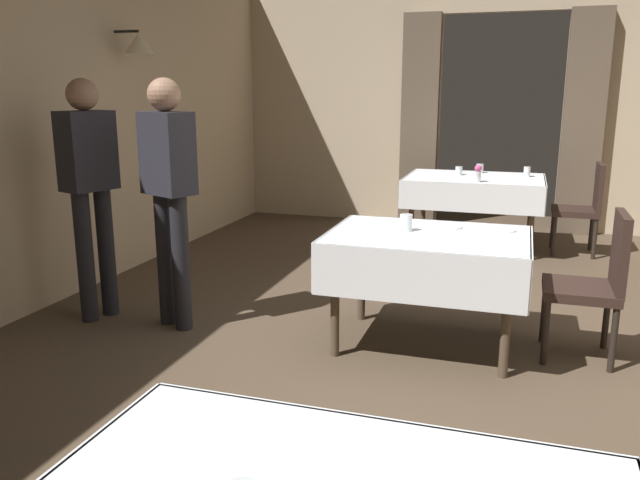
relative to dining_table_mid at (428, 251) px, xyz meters
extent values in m
plane|color=#4C3D2D|center=(0.23, -0.20, -0.64)|extent=(10.08, 10.08, 0.00)
cube|color=tan|center=(-2.97, -0.20, 0.86)|extent=(0.12, 8.40, 3.00)
cylinder|color=black|center=(-2.79, 1.00, 1.48)|extent=(0.24, 0.02, 0.02)
cone|color=beige|center=(-2.67, 1.00, 1.38)|extent=(0.26, 0.26, 0.18)
cube|color=tan|center=(-1.72, 4.00, 0.86)|extent=(2.50, 0.12, 3.00)
cube|color=brown|center=(-0.69, 3.86, 0.61)|extent=(0.44, 0.14, 2.51)
cube|color=brown|center=(1.15, 3.86, 0.61)|extent=(0.44, 0.14, 2.51)
cube|color=white|center=(0.19, -2.37, -0.02)|extent=(1.36, 0.02, 0.26)
cylinder|color=#4C3D2D|center=(-0.51, -0.34, -0.29)|extent=(0.06, 0.06, 0.71)
cylinder|color=#4C3D2D|center=(0.51, -0.34, -0.29)|extent=(0.06, 0.06, 0.71)
cylinder|color=#4C3D2D|center=(-0.51, 0.34, -0.29)|extent=(0.06, 0.06, 0.71)
cylinder|color=#4C3D2D|center=(0.51, 0.34, -0.29)|extent=(0.06, 0.06, 0.71)
cube|color=#4C3D2D|center=(0.00, 0.00, 0.08)|extent=(1.19, 0.85, 0.03)
cube|color=white|center=(0.00, 0.00, 0.10)|extent=(1.25, 0.91, 0.01)
cube|color=white|center=(0.00, -0.45, -0.05)|extent=(1.25, 0.02, 0.32)
cube|color=white|center=(0.00, 0.45, -0.05)|extent=(1.25, 0.02, 0.32)
cube|color=white|center=(-0.62, 0.00, -0.05)|extent=(0.02, 0.91, 0.32)
cube|color=white|center=(0.62, 0.00, -0.05)|extent=(0.02, 0.91, 0.32)
cylinder|color=#4C3D2D|center=(-0.51, 2.44, -0.29)|extent=(0.06, 0.06, 0.71)
cylinder|color=#4C3D2D|center=(0.66, 2.44, -0.29)|extent=(0.06, 0.06, 0.71)
cylinder|color=#4C3D2D|center=(-0.51, 3.25, -0.29)|extent=(0.06, 0.06, 0.71)
cylinder|color=#4C3D2D|center=(0.66, 3.25, -0.29)|extent=(0.06, 0.06, 0.71)
cube|color=#4C3D2D|center=(0.07, 2.85, 0.08)|extent=(1.33, 0.96, 0.03)
cube|color=white|center=(0.07, 2.85, 0.10)|extent=(1.39, 1.02, 0.01)
cube|color=white|center=(0.07, 2.33, -0.03)|extent=(1.39, 0.02, 0.28)
cube|color=white|center=(0.07, 3.36, -0.03)|extent=(1.39, 0.02, 0.28)
cube|color=white|center=(-0.62, 2.85, -0.03)|extent=(0.02, 1.02, 0.28)
cube|color=white|center=(0.77, 2.85, -0.03)|extent=(0.02, 1.02, 0.28)
cylinder|color=black|center=(0.74, -0.08, -0.43)|extent=(0.04, 0.04, 0.42)
cylinder|color=black|center=(0.74, 0.30, -0.43)|extent=(0.04, 0.04, 0.42)
cylinder|color=black|center=(1.12, -0.08, -0.43)|extent=(0.04, 0.04, 0.42)
cylinder|color=black|center=(1.12, 0.30, -0.43)|extent=(0.04, 0.04, 0.42)
cube|color=black|center=(0.93, 0.11, -0.21)|extent=(0.44, 0.44, 0.06)
cube|color=black|center=(1.13, 0.11, 0.05)|extent=(0.05, 0.42, 0.48)
cylinder|color=black|center=(0.89, 2.69, -0.43)|extent=(0.04, 0.04, 0.42)
cylinder|color=black|center=(0.89, 3.07, -0.43)|extent=(0.04, 0.04, 0.42)
cylinder|color=black|center=(1.27, 2.69, -0.43)|extent=(0.04, 0.04, 0.42)
cylinder|color=black|center=(1.27, 3.07, -0.43)|extent=(0.04, 0.04, 0.42)
cube|color=black|center=(1.08, 2.88, -0.21)|extent=(0.44, 0.44, 0.06)
cube|color=black|center=(1.28, 2.88, 0.05)|extent=(0.05, 0.42, 0.48)
cylinder|color=white|center=(0.42, 0.25, 0.11)|extent=(0.23, 0.23, 0.01)
cylinder|color=white|center=(0.08, 0.24, 0.11)|extent=(0.22, 0.22, 0.01)
cylinder|color=silver|center=(-0.15, 0.05, 0.16)|extent=(0.08, 0.08, 0.11)
cylinder|color=silver|center=(0.12, 2.47, 0.16)|extent=(0.06, 0.06, 0.11)
sphere|color=#D84C8C|center=(0.12, 2.47, 0.24)|extent=(0.07, 0.07, 0.07)
cylinder|color=silver|center=(0.10, 3.19, 0.16)|extent=(0.08, 0.08, 0.10)
cylinder|color=silver|center=(0.59, 3.02, 0.16)|extent=(0.07, 0.07, 0.11)
cylinder|color=silver|center=(-0.10, 2.94, 0.15)|extent=(0.07, 0.07, 0.09)
cylinder|color=black|center=(-1.82, -0.15, -0.17)|extent=(0.12, 0.12, 0.95)
cylinder|color=black|center=(-1.66, -0.22, -0.17)|extent=(0.12, 0.12, 0.95)
cube|color=#26262D|center=(-1.74, -0.18, 0.58)|extent=(0.42, 0.35, 0.55)
sphere|color=#9E755B|center=(-1.74, -0.18, 0.97)|extent=(0.22, 0.22, 0.22)
cylinder|color=black|center=(-2.39, -0.28, -0.17)|extent=(0.12, 0.12, 0.95)
cylinder|color=black|center=(-2.34, -0.11, -0.17)|extent=(0.12, 0.12, 0.95)
cube|color=#26262D|center=(-2.36, -0.20, 0.58)|extent=(0.32, 0.41, 0.55)
sphere|color=#9E755B|center=(-2.36, -0.20, 0.97)|extent=(0.22, 0.22, 0.22)
camera|label=1|loc=(0.54, -3.97, 1.01)|focal=35.85mm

